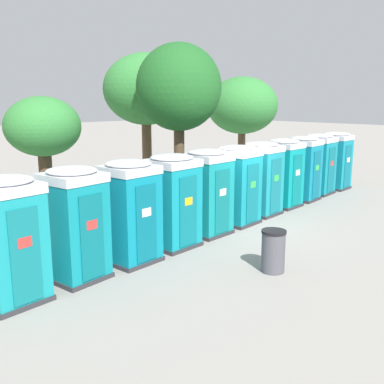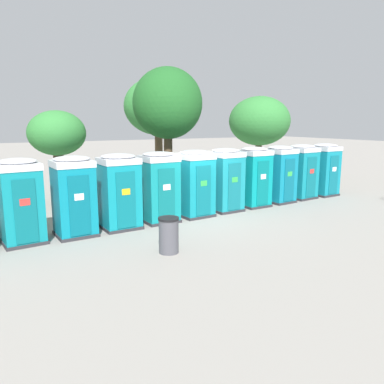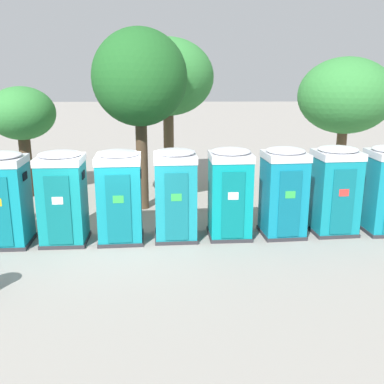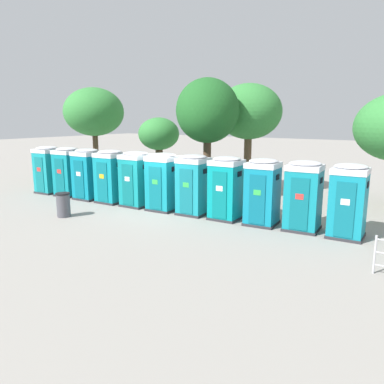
% 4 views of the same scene
% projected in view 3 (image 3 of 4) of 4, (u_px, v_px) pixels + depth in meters
% --- Properties ---
extents(ground_plane, '(120.00, 120.00, 0.00)m').
position_uv_depth(ground_plane, '(121.00, 241.00, 12.46)').
color(ground_plane, gray).
extents(portapotty_3, '(1.29, 1.25, 2.54)m').
position_uv_depth(portapotty_3, '(4.00, 199.00, 11.93)').
color(portapotty_3, '#2D2D33').
rests_on(portapotty_3, ground).
extents(portapotty_4, '(1.26, 1.24, 2.54)m').
position_uv_depth(portapotty_4, '(63.00, 197.00, 12.09)').
color(portapotty_4, '#2D2D33').
rests_on(portapotty_4, ground).
extents(portapotty_5, '(1.30, 1.28, 2.54)m').
position_uv_depth(portapotty_5, '(120.00, 196.00, 12.21)').
color(portapotty_5, '#2D2D33').
rests_on(portapotty_5, ground).
extents(portapotty_6, '(1.24, 1.26, 2.54)m').
position_uv_depth(portapotty_6, '(175.00, 194.00, 12.39)').
color(portapotty_6, '#2D2D33').
rests_on(portapotty_6, ground).
extents(portapotty_7, '(1.22, 1.25, 2.54)m').
position_uv_depth(portapotty_7, '(230.00, 193.00, 12.53)').
color(portapotty_7, '#2D2D33').
rests_on(portapotty_7, ground).
extents(portapotty_8, '(1.26, 1.30, 2.54)m').
position_uv_depth(portapotty_8, '(283.00, 192.00, 12.64)').
color(portapotty_8, '#2D2D33').
rests_on(portapotty_8, ground).
extents(portapotty_9, '(1.32, 1.30, 2.54)m').
position_uv_depth(portapotty_9, '(335.00, 190.00, 12.84)').
color(portapotty_9, '#2D2D33').
rests_on(portapotty_9, ground).
extents(street_tree_0, '(2.42, 2.42, 4.05)m').
position_uv_depth(street_tree_0, '(22.00, 115.00, 16.23)').
color(street_tree_0, '#4C3826').
rests_on(street_tree_0, ground).
extents(street_tree_1, '(3.07, 3.07, 5.93)m').
position_uv_depth(street_tree_1, '(140.00, 79.00, 14.38)').
color(street_tree_1, '#4C3826').
rests_on(street_tree_1, ground).
extents(street_tree_2, '(3.51, 3.51, 5.83)m').
position_uv_depth(street_tree_2, '(168.00, 78.00, 17.14)').
color(street_tree_2, brown).
rests_on(street_tree_2, ground).
extents(street_tree_3, '(3.78, 3.78, 5.13)m').
position_uv_depth(street_tree_3, '(345.00, 96.00, 17.96)').
color(street_tree_3, brown).
rests_on(street_tree_3, ground).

